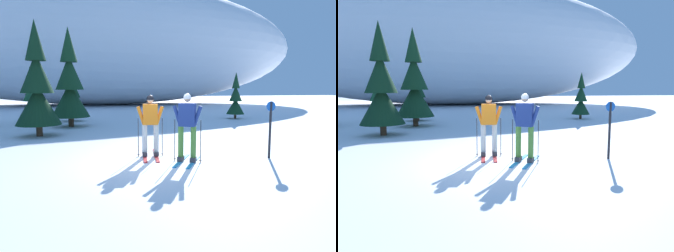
% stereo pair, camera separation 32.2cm
% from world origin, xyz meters
% --- Properties ---
extents(ground_plane, '(120.00, 120.00, 0.00)m').
position_xyz_m(ground_plane, '(0.00, 0.00, 0.00)').
color(ground_plane, white).
extents(skier_orange_jacket, '(0.80, 1.78, 1.80)m').
position_xyz_m(skier_orange_jacket, '(-0.07, 0.65, 0.95)').
color(skier_orange_jacket, red).
rests_on(skier_orange_jacket, ground).
extents(skier_navy_jacket, '(1.19, 1.57, 1.86)m').
position_xyz_m(skier_navy_jacket, '(0.75, -0.27, 1.00)').
color(skier_navy_jacket, '#2893CC').
rests_on(skier_navy_jacket, ground).
extents(pine_tree_left, '(1.25, 1.25, 3.23)m').
position_xyz_m(pine_tree_left, '(-5.08, 11.34, 1.35)').
color(pine_tree_left, '#47301E').
rests_on(pine_tree_left, ground).
extents(pine_tree_center_left, '(1.83, 1.83, 4.74)m').
position_xyz_m(pine_tree_center_left, '(-3.82, 5.53, 1.98)').
color(pine_tree_center_left, '#47301E').
rests_on(pine_tree_center_left, ground).
extents(pine_tree_center_right, '(1.45, 1.45, 3.76)m').
position_xyz_m(pine_tree_center_right, '(-2.81, 11.15, 1.57)').
color(pine_tree_center_right, '#47301E').
rests_on(pine_tree_center_right, ground).
extents(pine_tree_right, '(1.95, 1.95, 5.04)m').
position_xyz_m(pine_tree_right, '(-2.72, 8.43, 2.11)').
color(pine_tree_right, '#47301E').
rests_on(pine_tree_right, ground).
extents(pine_tree_far_right, '(1.16, 1.16, 3.00)m').
position_xyz_m(pine_tree_far_right, '(7.39, 10.05, 1.25)').
color(pine_tree_far_right, '#47301E').
rests_on(pine_tree_far_right, ground).
extents(snow_ridge_background, '(47.61, 20.23, 13.81)m').
position_xyz_m(snow_ridge_background, '(-0.23, 29.05, 6.90)').
color(snow_ridge_background, white).
rests_on(snow_ridge_background, ground).
extents(trail_marker_post, '(0.28, 0.07, 1.63)m').
position_xyz_m(trail_marker_post, '(3.20, -0.37, 0.92)').
color(trail_marker_post, black).
rests_on(trail_marker_post, ground).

